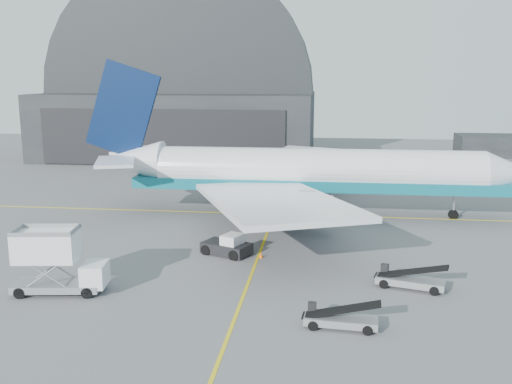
# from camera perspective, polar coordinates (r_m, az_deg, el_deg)

# --- Properties ---
(ground) EXTENTS (200.00, 200.00, 0.00)m
(ground) POSITION_cam_1_polar(r_m,az_deg,el_deg) (45.20, -0.48, -8.30)
(ground) COLOR #565659
(ground) RESTS_ON ground
(taxi_lines) EXTENTS (80.00, 42.12, 0.02)m
(taxi_lines) POSITION_cam_1_polar(r_m,az_deg,el_deg) (57.18, 1.17, -3.98)
(taxi_lines) COLOR gold
(taxi_lines) RESTS_ON ground
(hangar) EXTENTS (50.00, 28.30, 28.00)m
(hangar) POSITION_cam_1_polar(r_m,az_deg,el_deg) (110.70, -7.51, 8.53)
(hangar) COLOR black
(hangar) RESTS_ON ground
(distant_bldg_a) EXTENTS (14.00, 8.00, 4.00)m
(distant_bldg_a) POSITION_cam_1_polar(r_m,az_deg,el_deg) (119.64, 22.71, 3.36)
(distant_bldg_a) COLOR black
(distant_bldg_a) RESTS_ON ground
(airliner) EXTENTS (49.15, 47.66, 17.25)m
(airliner) POSITION_cam_1_polar(r_m,az_deg,el_deg) (63.45, 4.44, 2.02)
(airliner) COLOR white
(airliner) RESTS_ON ground
(catering_truck) EXTENTS (6.84, 3.27, 4.52)m
(catering_truck) POSITION_cam_1_polar(r_m,az_deg,el_deg) (43.40, -19.38, -6.65)
(catering_truck) COLOR gray
(catering_truck) RESTS_ON ground
(pushback_tug) EXTENTS (4.71, 3.78, 1.92)m
(pushback_tug) POSITION_cam_1_polar(r_m,az_deg,el_deg) (50.00, -2.85, -5.46)
(pushback_tug) COLOR black
(pushback_tug) RESTS_ON ground
(belt_loader_a) EXTENTS (4.89, 2.00, 1.84)m
(belt_loader_a) POSITION_cam_1_polar(r_m,az_deg,el_deg) (36.59, 8.39, -12.44)
(belt_loader_a) COLOR gray
(belt_loader_a) RESTS_ON ground
(belt_loader_b) EXTENTS (5.33, 2.93, 1.99)m
(belt_loader_b) POSITION_cam_1_polar(r_m,az_deg,el_deg) (43.89, 15.11, -8.49)
(belt_loader_b) COLOR gray
(belt_loader_b) RESTS_ON ground
(traffic_cone) EXTENTS (0.36, 0.36, 0.52)m
(traffic_cone) POSITION_cam_1_polar(r_m,az_deg,el_deg) (49.20, 0.50, -6.31)
(traffic_cone) COLOR #F75D07
(traffic_cone) RESTS_ON ground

